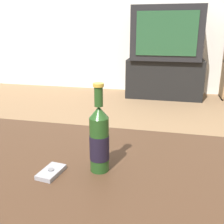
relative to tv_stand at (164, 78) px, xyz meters
name	(u,v)px	position (x,y,z in m)	size (l,w,h in m)	color
coffee_table	(81,183)	(-0.18, -2.72, 0.13)	(1.21, 0.75, 0.43)	#422B1C
tv_stand	(164,78)	(0.00, 0.00, 0.00)	(0.95, 0.45, 0.49)	black
television	(167,33)	(0.00, 0.00, 0.56)	(0.84, 0.55, 0.63)	black
beer_bottle	(99,140)	(-0.12, -2.72, 0.29)	(0.06, 0.06, 0.28)	#1E4219
cell_phone	(51,172)	(-0.26, -2.78, 0.19)	(0.07, 0.10, 0.02)	gray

